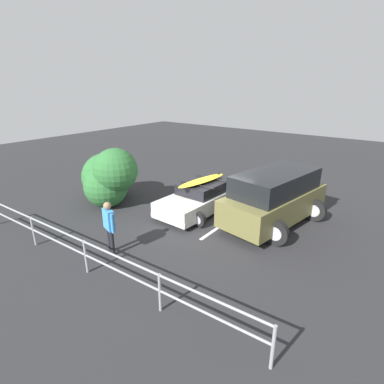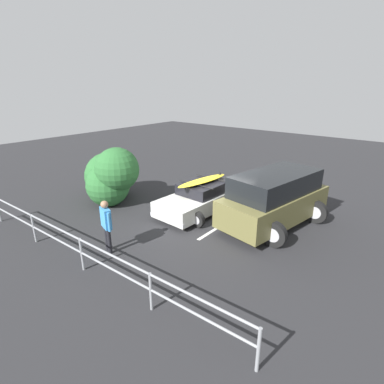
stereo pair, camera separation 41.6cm
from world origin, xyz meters
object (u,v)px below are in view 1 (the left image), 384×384
Objects in this scene: sedan_car at (202,197)px; bush_near_left at (109,178)px; person_bystander at (109,223)px; suv_car at (275,197)px.

bush_near_left reaches higher than sedan_car.
bush_near_left is (3.56, 1.62, 0.54)m from sedan_car.
bush_near_left is at bearing -38.84° from person_bystander.
sedan_car is 0.86× the size of suv_car.
suv_car is 5.70m from person_bystander.
sedan_car is 3.95m from bush_near_left.
person_bystander is at bearing 58.04° from suv_car.
suv_car is 1.47× the size of bush_near_left.
person_bystander is (3.02, 4.84, -0.00)m from suv_car.
sedan_car is at bearing -155.55° from bush_near_left.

